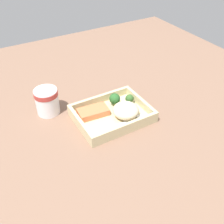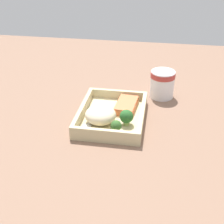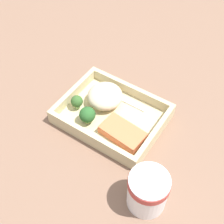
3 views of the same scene
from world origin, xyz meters
The scene contains 9 objects.
ground_plane centered at (0.00, 0.00, -1.00)cm, with size 160.00×160.00×2.00cm, color #7C5C49.
takeout_tray centered at (0.00, 0.00, 0.60)cm, with size 25.63×19.71×1.20cm, color #C6B789.
tray_rim centered at (0.00, 0.00, 2.67)cm, with size 25.63×19.71×2.94cm.
salmon_fillet centered at (-5.54, 3.73, 2.35)cm, with size 10.65×5.94×2.31cm, color #E17245.
mashed_potatoes centered at (3.98, -2.76, 3.71)cm, with size 9.04×9.26×5.01cm, color beige.
broccoli_floret_1 centered at (8.99, 2.66, 3.56)cm, with size 3.14×3.14×4.05cm.
broccoli_floret_2 centered at (3.98, 4.91, 3.87)cm, with size 4.05×4.05×4.80cm.
fork centered at (3.07, -6.06, 1.42)cm, with size 15.80×2.20×0.44cm.
paper_cup centered at (-18.30, 14.61, 5.32)cm, with size 8.46×8.46×9.51cm.
Camera 3 is at (-27.45, 41.38, 63.35)cm, focal length 50.00 mm.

